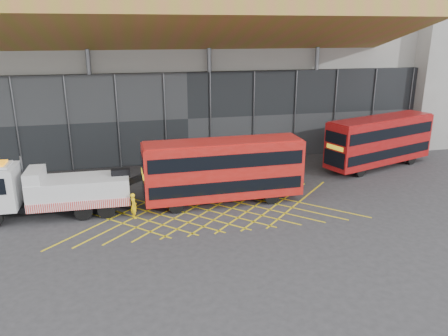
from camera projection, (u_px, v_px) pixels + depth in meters
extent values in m
plane|color=#2D2C2F|center=(185.00, 213.00, 28.66)|extent=(120.00, 120.00, 0.00)
cube|color=yellow|center=(110.00, 219.00, 27.63)|extent=(7.16, 7.16, 0.01)
cube|color=yellow|center=(110.00, 219.00, 27.63)|extent=(7.16, 7.16, 0.01)
cube|color=yellow|center=(135.00, 217.00, 27.97)|extent=(7.16, 7.16, 0.01)
cube|color=yellow|center=(135.00, 217.00, 27.97)|extent=(7.16, 7.16, 0.01)
cube|color=yellow|center=(160.00, 215.00, 28.32)|extent=(7.16, 7.16, 0.01)
cube|color=yellow|center=(160.00, 215.00, 28.32)|extent=(7.16, 7.16, 0.01)
cube|color=yellow|center=(185.00, 212.00, 28.66)|extent=(7.16, 7.16, 0.01)
cube|color=yellow|center=(185.00, 212.00, 28.66)|extent=(7.16, 7.16, 0.01)
cube|color=yellow|center=(209.00, 210.00, 29.00)|extent=(7.16, 7.16, 0.01)
cube|color=yellow|center=(209.00, 210.00, 29.00)|extent=(7.16, 7.16, 0.01)
cube|color=yellow|center=(232.00, 208.00, 29.35)|extent=(7.16, 7.16, 0.01)
cube|color=yellow|center=(232.00, 208.00, 29.35)|extent=(7.16, 7.16, 0.01)
cube|color=yellow|center=(255.00, 206.00, 29.69)|extent=(7.16, 7.16, 0.01)
cube|color=yellow|center=(255.00, 206.00, 29.69)|extent=(7.16, 7.16, 0.01)
cube|color=yellow|center=(277.00, 204.00, 30.03)|extent=(7.16, 7.16, 0.01)
cube|color=yellow|center=(277.00, 204.00, 30.03)|extent=(7.16, 7.16, 0.01)
cube|color=yellow|center=(299.00, 202.00, 30.37)|extent=(7.16, 7.16, 0.01)
cube|color=yellow|center=(299.00, 202.00, 30.37)|extent=(7.16, 7.16, 0.01)
cube|color=gray|center=(175.00, 56.00, 44.03)|extent=(55.00, 14.00, 18.00)
cube|color=black|center=(187.00, 118.00, 38.76)|extent=(55.00, 0.80, 8.00)
cube|color=olive|center=(165.00, 29.00, 32.63)|extent=(40.00, 11.93, 4.07)
cylinder|color=#595B60|center=(93.00, 111.00, 36.56)|extent=(0.36, 0.36, 10.00)
cylinder|color=#595B60|center=(210.00, 106.00, 38.70)|extent=(0.36, 0.36, 10.00)
cylinder|color=#595B60|center=(314.00, 102.00, 40.84)|extent=(0.36, 0.36, 10.00)
cube|color=black|center=(59.00, 205.00, 28.06)|extent=(9.57, 1.17, 0.35)
cube|color=silver|center=(80.00, 189.00, 28.05)|extent=(6.28, 2.62, 1.61)
cube|color=red|center=(79.00, 206.00, 27.03)|extent=(6.24, 0.17, 0.55)
cube|color=silver|center=(34.00, 175.00, 27.19)|extent=(1.05, 2.43, 0.70)
cube|color=black|center=(121.00, 173.00, 28.29)|extent=(1.22, 0.52, 0.50)
cube|color=black|center=(137.00, 179.00, 28.64)|extent=(2.21, 0.39, 1.09)
cylinder|color=black|center=(3.00, 206.00, 28.37)|extent=(1.11, 0.37, 1.11)
cylinder|color=black|center=(107.00, 210.00, 27.72)|extent=(1.11, 0.37, 1.11)
cylinder|color=black|center=(108.00, 198.00, 29.69)|extent=(1.11, 0.37, 1.11)
cylinder|color=#595B60|center=(23.00, 173.00, 27.97)|extent=(0.14, 0.14, 2.21)
cube|color=#AD140F|center=(223.00, 169.00, 29.70)|extent=(10.85, 2.69, 3.81)
cube|color=black|center=(223.00, 181.00, 29.97)|extent=(10.42, 2.75, 0.84)
cube|color=black|center=(223.00, 157.00, 29.44)|extent=(10.42, 2.75, 0.93)
cube|color=black|center=(143.00, 187.00, 28.70)|extent=(0.10, 2.21, 1.28)
cube|color=black|center=(142.00, 162.00, 28.19)|extent=(0.10, 2.21, 0.93)
cube|color=yellow|center=(143.00, 174.00, 28.42)|extent=(0.09, 1.75, 0.34)
cube|color=#AD140F|center=(223.00, 141.00, 29.12)|extent=(10.63, 2.49, 0.12)
cylinder|color=black|center=(176.00, 206.00, 28.46)|extent=(1.03, 0.31, 1.02)
cylinder|color=black|center=(172.00, 194.00, 30.50)|extent=(1.03, 0.31, 1.02)
cylinder|color=black|center=(272.00, 197.00, 29.98)|extent=(1.03, 0.31, 1.02)
cylinder|color=black|center=(261.00, 186.00, 32.02)|extent=(1.03, 0.31, 1.02)
cube|color=maroon|center=(380.00, 140.00, 37.59)|extent=(10.99, 5.86, 3.80)
cube|color=black|center=(379.00, 150.00, 37.86)|extent=(10.60, 5.77, 0.83)
cube|color=black|center=(381.00, 130.00, 37.33)|extent=(10.60, 5.77, 0.93)
cube|color=black|center=(334.00, 159.00, 35.12)|extent=(0.77, 2.10, 1.27)
cube|color=black|center=(336.00, 138.00, 34.60)|extent=(0.77, 2.10, 0.93)
cube|color=yellow|center=(335.00, 148.00, 34.83)|extent=(0.62, 1.67, 0.34)
cube|color=maroon|center=(382.00, 118.00, 37.01)|extent=(10.72, 5.60, 0.12)
cylinder|color=black|center=(360.00, 171.00, 35.54)|extent=(1.06, 0.61, 1.02)
cylinder|color=black|center=(340.00, 164.00, 37.32)|extent=(1.06, 0.61, 1.02)
cylinder|color=black|center=(411.00, 159.00, 38.85)|extent=(1.06, 0.61, 1.02)
cylinder|color=black|center=(390.00, 153.00, 40.63)|extent=(1.06, 0.61, 1.02)
imported|color=yellow|center=(134.00, 206.00, 27.62)|extent=(0.59, 0.71, 1.67)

